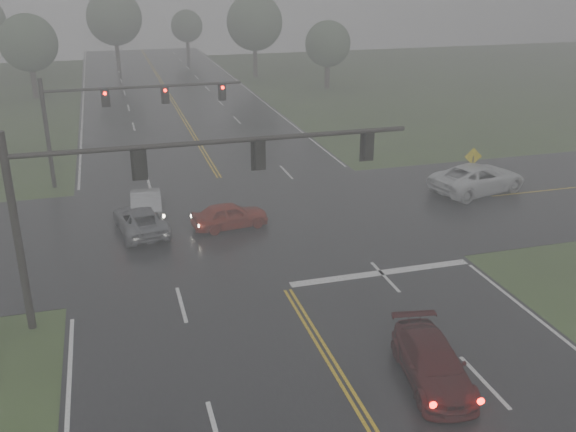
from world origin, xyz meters
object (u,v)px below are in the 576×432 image
object	(u,v)px
pickup_white	(477,192)
signal_gantry_far	(109,108)
sedan_red	(230,228)
sedan_maroon	(431,381)
car_grey	(142,232)
sedan_silver	(147,216)
signal_gantry_near	(148,182)

from	to	relation	value
pickup_white	signal_gantry_far	distance (m)	23.04
sedan_red	pickup_white	size ratio (longest dim) A/B	0.65
sedan_maroon	car_grey	xyz separation A→B (m)	(-8.36, 15.65, 0.00)
sedan_silver	signal_gantry_near	xyz separation A→B (m)	(-0.40, -10.63, 5.42)
sedan_silver	car_grey	size ratio (longest dim) A/B	0.96
sedan_maroon	sedan_red	xyz separation A→B (m)	(-3.81, 14.98, 0.00)
pickup_white	signal_gantry_far	world-z (taller)	signal_gantry_far
sedan_red	signal_gantry_near	size ratio (longest dim) A/B	0.26
car_grey	sedan_red	bearing A→B (deg)	163.68
sedan_silver	sedan_maroon	bearing A→B (deg)	117.03
sedan_silver	signal_gantry_far	bearing A→B (deg)	-74.65
sedan_maroon	signal_gantry_near	world-z (taller)	signal_gantry_near
car_grey	signal_gantry_far	xyz separation A→B (m)	(-0.94, 8.85, 4.73)
pickup_white	signal_gantry_near	bearing A→B (deg)	100.39
sedan_maroon	car_grey	world-z (taller)	sedan_maroon
sedan_red	car_grey	distance (m)	4.60
sedan_maroon	signal_gantry_far	world-z (taller)	signal_gantry_far
sedan_maroon	pickup_white	xyz separation A→B (m)	(11.76, 16.45, 0.00)
car_grey	signal_gantry_far	size ratio (longest dim) A/B	0.40
sedan_red	signal_gantry_near	xyz separation A→B (m)	(-4.48, -7.71, 5.42)
sedan_silver	signal_gantry_far	size ratio (longest dim) A/B	0.38
car_grey	signal_gantry_far	bearing A→B (deg)	-91.96
car_grey	signal_gantry_far	world-z (taller)	signal_gantry_far
signal_gantry_far	signal_gantry_near	bearing A→B (deg)	-86.64
sedan_red	car_grey	size ratio (longest dim) A/B	0.83
sedan_silver	car_grey	world-z (taller)	sedan_silver
signal_gantry_far	sedan_red	bearing A→B (deg)	-60.03
sedan_silver	sedan_red	bearing A→B (deg)	147.64
car_grey	signal_gantry_far	distance (m)	10.08
pickup_white	signal_gantry_near	xyz separation A→B (m)	(-20.05, -9.17, 5.42)
car_grey	signal_gantry_near	distance (m)	9.98
sedan_red	pickup_white	bearing A→B (deg)	-91.83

